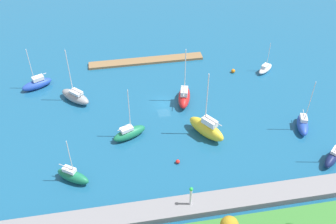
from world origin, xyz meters
name	(u,v)px	position (x,y,z in m)	size (l,w,h in m)	color
water	(164,104)	(0.00, 0.00, 0.00)	(160.00, 160.00, 0.00)	#19567F
pier_dock	(146,61)	(1.51, -16.52, 0.28)	(26.94, 2.71, 0.57)	olive
breakwater	(193,206)	(0.00, 26.27, 0.62)	(58.84, 3.69, 1.24)	gray
harbor_beacon	(191,195)	(0.40, 26.27, 3.39)	(0.56, 0.56, 3.73)	silver
sailboat_green_by_breakwater	(129,133)	(7.92, 8.85, 1.11)	(6.78, 4.47, 10.68)	#19724C
sailboat_blue_lone_south	(303,124)	(-24.34, 12.05, 1.07)	(3.69, 6.08, 10.96)	#2347B2
sailboat_red_outer_mooring	(184,96)	(-4.13, 0.20, 1.45)	(4.09, 7.40, 12.12)	red
sailboat_gray_off_beacon	(75,96)	(17.77, -3.99, 1.20)	(6.87, 6.90, 11.90)	gray
sailboat_yellow_lone_north	(206,128)	(-6.07, 10.70, 1.73)	(6.43, 7.88, 13.40)	yellow
sailboat_navy_far_north	(333,157)	(-25.66, 20.86, 1.13)	(5.42, 5.03, 9.98)	#141E4C
sailboat_white_center_basin	(265,69)	(-24.66, -7.67, 0.82)	(4.85, 4.39, 7.17)	white
sailboat_green_far_south	(73,176)	(17.90, 17.51, 1.14)	(5.92, 4.85, 9.02)	#19724C
sailboat_blue_near_pier	(37,84)	(25.92, -10.13, 1.09)	(6.82, 4.76, 9.57)	#2347B2
mooring_buoy_red	(178,162)	(0.43, 16.68, 0.36)	(0.73, 0.73, 0.73)	red
mooring_buoy_orange	(233,71)	(-17.36, -8.55, 0.45)	(0.90, 0.90, 0.90)	orange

